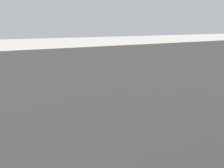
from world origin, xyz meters
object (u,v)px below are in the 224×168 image
Objects in this scene: pedestrian at (77,99)px; sign_post at (101,94)px; parked_sedan at (198,73)px; fire_hydrant at (91,102)px; moving_hatchback at (123,76)px.

sign_post reaches higher than pedestrian.
parked_sedan is 12.22m from pedestrian.
sign_post reaches higher than fire_hydrant.
fire_hydrant is at bearing 37.45° from moving_hatchback.
pedestrian is at bearing -50.28° from sign_post.
fire_hydrant is (4.04, 3.09, -0.63)m from moving_hatchback.
sign_post is at bearing 13.86° from parked_sedan.
pedestrian is (5.04, 3.45, -0.07)m from moving_hatchback.
moving_hatchback is 1.71× the size of sign_post.
moving_hatchback reaches higher than fire_hydrant.
fire_hydrant is at bearing -87.28° from sign_post.
moving_hatchback is 7.38m from parked_sedan.
moving_hatchback is 5.12× the size of fire_hydrant.
parked_sedan is 2.73× the size of pedestrian.
parked_sedan is at bearing -166.14° from sign_post.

